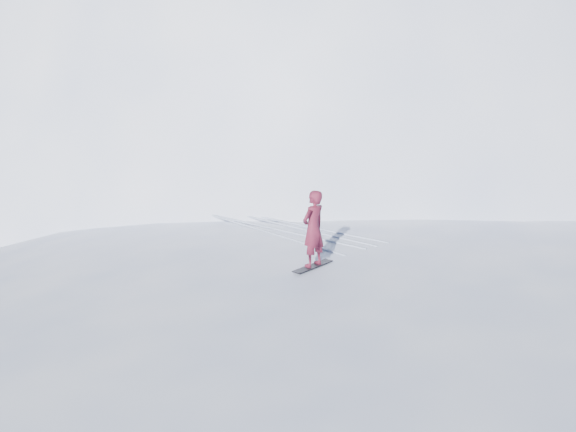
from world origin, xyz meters
The scene contains 8 objects.
ground centered at (0.00, 0.00, 0.00)m, with size 400.00×400.00×0.00m, color white.
near_ridge centered at (1.00, 3.00, 0.00)m, with size 36.00×28.00×4.80m, color white.
summit_peak centered at (22.00, 26.00, 0.00)m, with size 60.00×56.00×56.00m, color white.
peak_shoulder centered at (10.00, 20.00, 0.00)m, with size 28.00×24.00×18.00m, color white.
wind_bumps centered at (-0.56, 2.12, 0.00)m, with size 16.00×14.40×1.00m.
snowboard centered at (-1.76, 2.54, 2.41)m, with size 1.31×0.24×0.02m, color black.
snowboarder centered at (-1.76, 2.54, 3.38)m, with size 0.70×0.46×1.91m, color maroon.
board_tracks centered at (-0.07, 5.65, 2.42)m, with size 2.32×5.98×0.04m.
Camera 1 is at (-10.45, -7.46, 7.01)m, focal length 35.00 mm.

